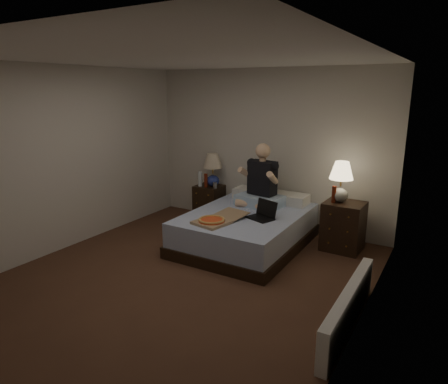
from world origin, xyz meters
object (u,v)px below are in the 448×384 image
Objects in this scene: beer_bottle_right at (334,194)px; lamp_left at (213,170)px; water_bottle at (200,179)px; nightstand_right at (343,226)px; pizza_box at (212,221)px; bed at (246,229)px; nightstand_left at (209,202)px; lamp_right at (341,182)px; soda_can at (215,185)px; beer_bottle_left at (206,180)px; person at (260,175)px; radiator at (348,308)px; laptop at (260,210)px.

lamp_left is at bearing 172.00° from beer_bottle_right.
lamp_left is at bearing 31.16° from water_bottle.
lamp_left is at bearing 176.33° from nightstand_right.
nightstand_right reaches higher than pizza_box.
lamp_left is (-2.29, 0.23, 0.52)m from nightstand_right.
bed is at bearing -28.53° from water_bottle.
bed is 1.49m from water_bottle.
lamp_right is at bearing -6.64° from nightstand_left.
beer_bottle_right is at bearing -4.67° from water_bottle.
soda_can is at bearing 174.51° from beer_bottle_right.
bed is 8.46× the size of beer_bottle_left.
lamp_left is at bearing 133.12° from pizza_box.
person reaches higher than beer_bottle_left.
water_bottle is at bearing -139.27° from nightstand_left.
radiator is at bearing -36.08° from person.
beer_bottle_right is at bearing -8.00° from lamp_left.
laptop is at bearing -34.33° from nightstand_left.
beer_bottle_right is 0.68× the size of laptop.
nightstand_left is at bearing 176.74° from nightstand_right.
radiator is (1.78, -1.32, -0.04)m from bed.
beer_bottle_right is (-0.14, -0.07, 0.45)m from nightstand_right.
water_bottle is at bearing 151.27° from bed.
beer_bottle_right is 1.09m from person.
beer_bottle_right is (2.04, -0.20, 0.17)m from soda_can.
bed is 3.47× the size of lamp_left.
lamp_left reaches higher than beer_bottle_left.
bed is 8.46× the size of beer_bottle_right.
soda_can is at bearing 131.72° from pizza_box.
lamp_left is at bearing 164.67° from laptop.
lamp_right is at bearing -2.70° from water_bottle.
bed is at bearing 172.41° from laptop.
pizza_box is (-1.25, -1.14, -0.27)m from beer_bottle_right.
beer_bottle_left is (-1.13, 0.68, 0.45)m from bed.
radiator is (2.91, -2.10, -0.09)m from nightstand_left.
soda_can is 0.19m from beer_bottle_left.
nightstand_left is 0.85× the size of nightstand_right.
beer_bottle_left is 2.22m from beer_bottle_right.
bed is at bearing -35.62° from soda_can.
lamp_left is at bearing 60.40° from beer_bottle_left.
beer_bottle_left is 0.30× the size of pizza_box.
nightstand_right is at bearing -6.61° from nightstand_left.
person reaches higher than bed.
laptop is at bearing -55.05° from person.
beer_bottle_left is 1.64m from pizza_box.
laptop is (0.28, -0.14, 0.36)m from bed.
nightstand_right is 0.48m from beer_bottle_right.
laptop is (1.24, -0.83, -0.02)m from soda_can.
nightstand_right is 1.21× the size of lamp_right.
bed is 3.38× the size of nightstand_left.
nightstand_left reaches higher than pizza_box.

